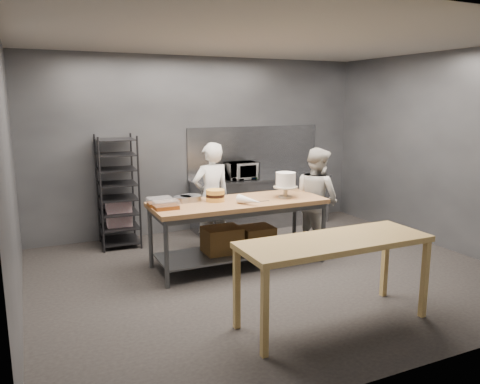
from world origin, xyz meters
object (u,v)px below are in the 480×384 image
(chef_behind, at_px, (211,197))
(chef_right, at_px, (317,199))
(frosted_cake_stand, at_px, (286,181))
(speed_rack, at_px, (118,192))
(microwave, at_px, (241,171))
(near_counter, at_px, (335,247))
(layer_cake, at_px, (215,195))
(work_table, at_px, (238,225))

(chef_behind, bearing_deg, chef_right, 152.47)
(chef_behind, xyz_separation_m, frosted_cake_stand, (0.78, -0.87, 0.32))
(speed_rack, height_order, microwave, speed_rack)
(frosted_cake_stand, bearing_deg, chef_right, 20.80)
(near_counter, height_order, frosted_cake_stand, frosted_cake_stand)
(chef_behind, xyz_separation_m, layer_cake, (-0.21, -0.69, 0.17))
(speed_rack, relative_size, chef_behind, 1.06)
(work_table, xyz_separation_m, layer_cake, (-0.29, 0.09, 0.43))
(work_table, height_order, frosted_cake_stand, frosted_cake_stand)
(work_table, bearing_deg, layer_cake, 162.16)
(work_table, distance_m, chef_behind, 0.83)
(microwave, height_order, layer_cake, microwave)
(chef_behind, height_order, chef_right, chef_behind)
(speed_rack, bearing_deg, near_counter, -67.34)
(chef_right, bearing_deg, microwave, 11.48)
(near_counter, height_order, chef_right, chef_right)
(work_table, xyz_separation_m, frosted_cake_stand, (0.70, -0.09, 0.58))
(near_counter, distance_m, speed_rack, 3.89)
(work_table, xyz_separation_m, microwave, (0.83, 1.68, 0.48))
(near_counter, distance_m, frosted_cake_stand, 1.99)
(speed_rack, xyz_separation_m, microwave, (2.16, 0.08, 0.19))
(work_table, distance_m, frosted_cake_stand, 0.91)
(near_counter, height_order, chef_behind, chef_behind)
(frosted_cake_stand, bearing_deg, near_counter, -105.56)
(microwave, relative_size, layer_cake, 2.13)
(near_counter, distance_m, chef_right, 2.50)
(chef_behind, xyz_separation_m, microwave, (0.91, 0.90, 0.22))
(near_counter, bearing_deg, microwave, 79.82)
(chef_right, distance_m, microwave, 1.63)
(chef_behind, bearing_deg, frosted_cake_stand, 126.22)
(near_counter, height_order, layer_cake, layer_cake)
(work_table, height_order, near_counter, work_table)
(chef_behind, distance_m, layer_cake, 0.74)
(chef_right, bearing_deg, work_table, 87.63)
(speed_rack, bearing_deg, microwave, 2.12)
(chef_behind, distance_m, chef_right, 1.61)
(layer_cake, bearing_deg, microwave, 54.78)
(work_table, bearing_deg, frosted_cake_stand, -7.33)
(work_table, height_order, chef_behind, chef_behind)
(chef_right, bearing_deg, chef_behind, 58.37)
(chef_right, xyz_separation_m, layer_cake, (-1.70, -0.09, 0.21))
(speed_rack, height_order, chef_behind, speed_rack)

